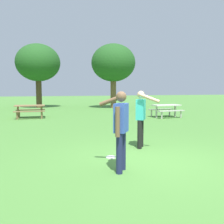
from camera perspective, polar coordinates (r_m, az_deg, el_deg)
ground_plane at (r=5.81m, az=8.57°, el=-11.46°), size 120.00×120.00×0.00m
person_thrower at (r=6.88m, az=6.96°, el=-0.63°), size 0.52×0.83×1.64m
person_catcher at (r=4.83m, az=2.04°, el=-3.12°), size 0.52×0.83×1.64m
frisbee at (r=6.00m, az=-0.31°, el=-10.72°), size 0.25×0.25×0.03m
picnic_table_near at (r=14.89m, az=12.74°, el=0.92°), size 1.73×1.46×0.77m
picnic_table_far at (r=14.94m, az=-18.99°, el=0.78°), size 1.80×1.54×0.77m
tree_far_right at (r=23.54m, az=-17.21°, el=11.09°), size 4.04×4.04×5.89m
tree_slender_mid at (r=22.17m, az=0.32°, el=11.55°), size 3.99×3.99×5.81m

